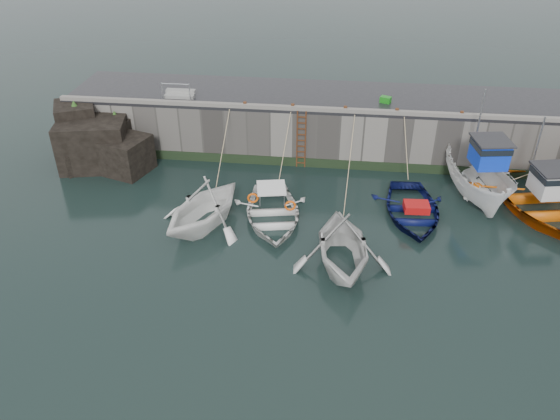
# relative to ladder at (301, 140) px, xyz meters

# --- Properties ---
(ground) EXTENTS (120.00, 120.00, 0.00)m
(ground) POSITION_rel_ladder_xyz_m (2.00, -9.91, -1.59)
(ground) COLOR black
(ground) RESTS_ON ground
(quay_back) EXTENTS (30.00, 5.00, 3.00)m
(quay_back) POSITION_rel_ladder_xyz_m (2.00, 2.59, -0.09)
(quay_back) COLOR slate
(quay_back) RESTS_ON ground
(road_back) EXTENTS (30.00, 5.00, 0.16)m
(road_back) POSITION_rel_ladder_xyz_m (2.00, 2.59, 1.49)
(road_back) COLOR black
(road_back) RESTS_ON quay_back
(kerb_back) EXTENTS (30.00, 0.30, 0.20)m
(kerb_back) POSITION_rel_ladder_xyz_m (2.00, 0.24, 1.67)
(kerb_back) COLOR slate
(kerb_back) RESTS_ON road_back
(algae_back) EXTENTS (30.00, 0.08, 0.50)m
(algae_back) POSITION_rel_ladder_xyz_m (2.00, 0.05, -1.34)
(algae_back) COLOR black
(algae_back) RESTS_ON ground
(rock_outcrop) EXTENTS (5.85, 4.24, 3.41)m
(rock_outcrop) POSITION_rel_ladder_xyz_m (-10.92, -0.80, -0.33)
(rock_outcrop) COLOR black
(rock_outcrop) RESTS_ON ground
(ladder) EXTENTS (0.51, 0.08, 3.20)m
(ladder) POSITION_rel_ladder_xyz_m (0.00, 0.00, 0.00)
(ladder) COLOR #3F1E0F
(ladder) RESTS_ON ground
(boat_near_white) EXTENTS (5.91, 6.25, 2.60)m
(boat_near_white) POSITION_rel_ladder_xyz_m (-3.85, -6.15, -1.59)
(boat_near_white) COLOR white
(boat_near_white) RESTS_ON ground
(boat_near_white_rope) EXTENTS (0.04, 4.55, 3.10)m
(boat_near_white_rope) POSITION_rel_ladder_xyz_m (-3.85, -1.78, -1.59)
(boat_near_white_rope) COLOR tan
(boat_near_white_rope) RESTS_ON ground
(boat_near_blue) EXTENTS (4.62, 5.81, 1.08)m
(boat_near_blue) POSITION_rel_ladder_xyz_m (-0.87, -5.28, -1.59)
(boat_near_blue) COLOR white
(boat_near_blue) RESTS_ON ground
(boat_near_blue_rope) EXTENTS (0.04, 3.87, 3.10)m
(boat_near_blue_rope) POSITION_rel_ladder_xyz_m (-0.87, -1.35, -1.59)
(boat_near_blue_rope) COLOR tan
(boat_near_blue_rope) RESTS_ON ground
(boat_near_blacktrim) EXTENTS (4.91, 5.49, 2.61)m
(boat_near_blacktrim) POSITION_rel_ladder_xyz_m (2.37, -8.36, -1.59)
(boat_near_blacktrim) COLOR silver
(boat_near_blacktrim) RESTS_ON ground
(boat_near_blacktrim_rope) EXTENTS (0.04, 6.49, 3.10)m
(boat_near_blacktrim_rope) POSITION_rel_ladder_xyz_m (2.37, -2.89, -1.59)
(boat_near_blacktrim_rope) COLOR tan
(boat_near_blacktrim_rope) RESTS_ON ground
(boat_near_navy) EXTENTS (3.95, 5.33, 1.06)m
(boat_near_navy) POSITION_rel_ladder_xyz_m (5.55, -4.20, -1.59)
(boat_near_navy) COLOR #0A1041
(boat_near_navy) RESTS_ON ground
(boat_near_navy_rope) EXTENTS (0.04, 3.16, 3.10)m
(boat_near_navy_rope) POSITION_rel_ladder_xyz_m (5.55, -0.81, -1.59)
(boat_near_navy_rope) COLOR tan
(boat_near_navy_rope) RESTS_ON ground
(boat_far_white) EXTENTS (3.25, 6.43, 5.37)m
(boat_far_white) POSITION_rel_ladder_xyz_m (8.81, -2.07, -0.58)
(boat_far_white) COLOR white
(boat_far_white) RESTS_ON ground
(boat_far_orange) EXTENTS (6.39, 8.00, 4.48)m
(boat_far_orange) POSITION_rel_ladder_xyz_m (11.51, -2.84, -1.12)
(boat_far_orange) COLOR #DB5F0B
(boat_far_orange) RESTS_ON ground
(fish_crate) EXTENTS (0.64, 0.55, 0.32)m
(fish_crate) POSITION_rel_ladder_xyz_m (4.30, 1.83, 1.73)
(fish_crate) COLOR #167B16
(fish_crate) RESTS_ON road_back
(railing) EXTENTS (1.60, 1.05, 1.00)m
(railing) POSITION_rel_ladder_xyz_m (-6.75, 1.33, 1.77)
(railing) COLOR #A5A8AD
(railing) RESTS_ON road_back
(bollard_a) EXTENTS (0.18, 0.18, 0.28)m
(bollard_a) POSITION_rel_ladder_xyz_m (-3.00, 0.34, 1.71)
(bollard_a) COLOR #3F1E0F
(bollard_a) RESTS_ON road_back
(bollard_b) EXTENTS (0.18, 0.18, 0.28)m
(bollard_b) POSITION_rel_ladder_xyz_m (-0.50, 0.34, 1.71)
(bollard_b) COLOR #3F1E0F
(bollard_b) RESTS_ON road_back
(bollard_c) EXTENTS (0.18, 0.18, 0.28)m
(bollard_c) POSITION_rel_ladder_xyz_m (2.20, 0.34, 1.71)
(bollard_c) COLOR #3F1E0F
(bollard_c) RESTS_ON road_back
(bollard_d) EXTENTS (0.18, 0.18, 0.28)m
(bollard_d) POSITION_rel_ladder_xyz_m (4.80, 0.34, 1.71)
(bollard_d) COLOR #3F1E0F
(bollard_d) RESTS_ON road_back
(bollard_e) EXTENTS (0.18, 0.18, 0.28)m
(bollard_e) POSITION_rel_ladder_xyz_m (8.00, 0.34, 1.71)
(bollard_e) COLOR #3F1E0F
(bollard_e) RESTS_ON road_back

